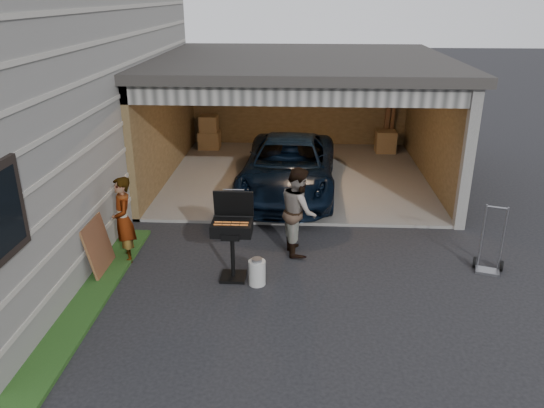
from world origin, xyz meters
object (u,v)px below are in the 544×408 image
Objects in this scene: man at (299,211)px; propane_tank at (257,273)px; minivan at (289,169)px; hand_truck at (489,259)px; plywood_panel at (99,247)px; bbq_grill at (232,230)px; woman at (123,220)px.

man is 1.45m from propane_tank.
man reaches higher than propane_tank.
man is (0.24, -2.80, 0.17)m from minivan.
man is 1.38× the size of hand_truck.
plywood_panel is 6.34m from hand_truck.
bbq_grill is 2.21m from plywood_panel.
plywood_panel is 0.80× the size of hand_truck.
hand_truck is (6.02, -0.04, -0.53)m from woman.
man is at bearing -172.26° from hand_truck.
man is 3.85× the size of propane_tank.
hand_truck is at bearing -110.98° from man.
propane_tank is (-0.38, -3.97, -0.40)m from minivan.
bbq_grill is (-0.78, -3.77, 0.22)m from minivan.
propane_tank is at bearing -92.89° from minivan.
bbq_grill is 1.54× the size of plywood_panel.
woman is at bearing -163.04° from hand_truck.
woman is at bearing 88.17° from man.
plywood_panel is (-2.96, -3.72, -0.16)m from minivan.
plywood_panel is at bearing 94.59° from man.
plywood_panel is (-0.30, -0.43, -0.30)m from woman.
man is at bearing 15.99° from plywood_panel.
minivan is 3.11× the size of bbq_grill.
man reaches higher than plywood_panel.
propane_tank is 0.36× the size of hand_truck.
woman is 1.64× the size of plywood_panel.
woman is 2.94m from man.
man is 1.41m from bbq_grill.
minivan is 2.81× the size of man.
man reaches higher than hand_truck.
minivan reaches higher than propane_tank.
woman is 1.94m from bbq_grill.
hand_truck is at bearing 9.76° from propane_tank.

